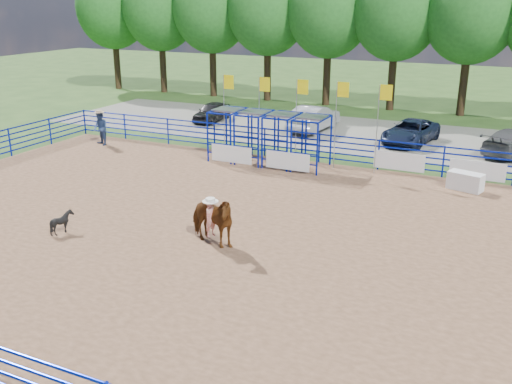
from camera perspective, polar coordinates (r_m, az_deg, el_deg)
ground at (r=20.28m, az=-3.06°, el=-4.02°), size 120.00×120.00×0.00m
arena_dirt at (r=20.28m, az=-3.06°, el=-4.00°), size 30.00×20.00×0.02m
gravel_strip at (r=35.49m, az=10.02°, el=5.71°), size 40.00×10.00×0.01m
announcer_table at (r=26.11m, az=20.21°, el=1.02°), size 1.57×1.05×0.77m
horse_and_rider at (r=18.93m, az=-4.54°, el=-2.64°), size 2.31×1.50×2.27m
calf at (r=21.11m, az=-18.82°, el=-2.86°), size 0.97×0.94×0.82m
spectator_cowboy at (r=33.22m, az=-15.29°, el=6.19°), size 1.14×1.03×1.95m
car_a at (r=38.79m, az=-4.43°, el=8.00°), size 1.74×3.79×1.26m
car_b at (r=36.07m, az=5.81°, el=7.39°), size 2.06×4.86×1.56m
car_c at (r=33.79m, az=15.20°, el=5.84°), size 2.91×5.01×1.31m
perimeter_fence at (r=20.01m, az=-3.10°, el=-2.04°), size 30.10×20.10×1.50m
chute_assembly at (r=28.28m, az=1.94°, el=5.28°), size 19.32×2.41×4.20m
treeline at (r=43.37m, az=13.97°, el=17.83°), size 56.40×6.40×11.24m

